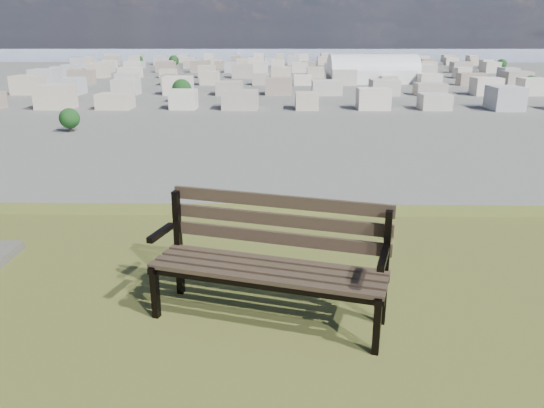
{
  "coord_description": "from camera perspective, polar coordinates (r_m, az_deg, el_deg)",
  "views": [
    {
      "loc": [
        1.22,
        -2.07,
        27.1
      ],
      "look_at": [
        1.12,
        3.53,
        25.3
      ],
      "focal_mm": 35.0,
      "sensor_mm": 36.0,
      "label": 1
    }
  ],
  "objects": [
    {
      "name": "park_bench",
      "position": [
        4.02,
        -0.07,
        -5.32
      ],
      "size": [
        1.84,
        1.03,
        0.92
      ],
      "rotation": [
        0.0,
        0.0,
        -0.28
      ],
      "color": "#3D2F23",
      "rests_on": "hilltop_mesa"
    },
    {
      "name": "arena",
      "position": [
        319.61,
        10.74,
        13.56
      ],
      "size": [
        52.17,
        25.57,
        21.34
      ],
      "rotation": [
        0.0,
        0.0,
        0.09
      ],
      "color": "silver",
      "rests_on": "ground"
    },
    {
      "name": "city_blocks",
      "position": [
        397.21,
        0.85,
        14.42
      ],
      "size": [
        395.0,
        361.0,
        7.0
      ],
      "color": "silver",
      "rests_on": "ground"
    },
    {
      "name": "city_trees",
      "position": [
        323.02,
        -4.02,
        13.83
      ],
      "size": [
        406.52,
        387.2,
        9.98
      ],
      "color": "#37281B",
      "rests_on": "ground"
    },
    {
      "name": "bay_water",
      "position": [
        902.47,
        0.96,
        16.1
      ],
      "size": [
        2400.0,
        700.0,
        0.12
      ],
      "primitive_type": "cube",
      "color": "#808FA3",
      "rests_on": "ground"
    },
    {
      "name": "far_hills",
      "position": [
        1406.37,
        -1.61,
        17.75
      ],
      "size": [
        2050.0,
        340.0,
        60.0
      ],
      "color": "#969EBA",
      "rests_on": "ground"
    }
  ]
}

